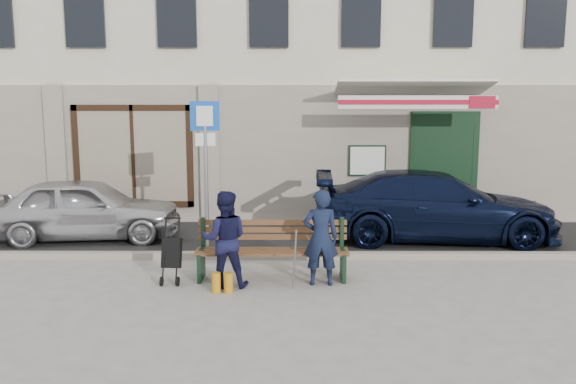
{
  "coord_description": "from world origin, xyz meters",
  "views": [
    {
      "loc": [
        0.48,
        -8.27,
        2.7
      ],
      "look_at": [
        0.45,
        1.6,
        1.2
      ],
      "focal_mm": 35.0,
      "sensor_mm": 36.0,
      "label": 1
    }
  ],
  "objects_px": {
    "bench": "(269,251)",
    "woman": "(225,239)",
    "car_silver": "(85,208)",
    "man": "(321,238)",
    "parking_sign": "(206,153)",
    "car_navy": "(435,206)",
    "stroller": "(172,254)"
  },
  "relations": [
    {
      "from": "parking_sign",
      "to": "bench",
      "type": "bearing_deg",
      "value": -62.58
    },
    {
      "from": "car_navy",
      "to": "bench",
      "type": "height_order",
      "value": "car_navy"
    },
    {
      "from": "man",
      "to": "stroller",
      "type": "bearing_deg",
      "value": -3.76
    },
    {
      "from": "car_navy",
      "to": "parking_sign",
      "type": "bearing_deg",
      "value": 108.66
    },
    {
      "from": "parking_sign",
      "to": "stroller",
      "type": "relative_size",
      "value": 2.8
    },
    {
      "from": "bench",
      "to": "stroller",
      "type": "height_order",
      "value": "stroller"
    },
    {
      "from": "car_silver",
      "to": "man",
      "type": "distance_m",
      "value": 5.5
    },
    {
      "from": "parking_sign",
      "to": "bench",
      "type": "distance_m",
      "value": 2.33
    },
    {
      "from": "man",
      "to": "woman",
      "type": "relative_size",
      "value": 1.01
    },
    {
      "from": "parking_sign",
      "to": "man",
      "type": "height_order",
      "value": "parking_sign"
    },
    {
      "from": "bench",
      "to": "car_silver",
      "type": "bearing_deg",
      "value": 145.4
    },
    {
      "from": "car_silver",
      "to": "car_navy",
      "type": "bearing_deg",
      "value": -95.93
    },
    {
      "from": "parking_sign",
      "to": "stroller",
      "type": "height_order",
      "value": "parking_sign"
    },
    {
      "from": "stroller",
      "to": "car_navy",
      "type": "bearing_deg",
      "value": 34.8
    },
    {
      "from": "car_silver",
      "to": "bench",
      "type": "distance_m",
      "value": 4.68
    },
    {
      "from": "car_silver",
      "to": "car_navy",
      "type": "relative_size",
      "value": 0.78
    },
    {
      "from": "man",
      "to": "bench",
      "type": "bearing_deg",
      "value": -20.44
    },
    {
      "from": "woman",
      "to": "stroller",
      "type": "xyz_separation_m",
      "value": [
        -0.85,
        0.2,
        -0.29
      ]
    },
    {
      "from": "parking_sign",
      "to": "car_navy",
      "type": "bearing_deg",
      "value": 3.25
    },
    {
      "from": "woman",
      "to": "man",
      "type": "bearing_deg",
      "value": -179.26
    },
    {
      "from": "stroller",
      "to": "parking_sign",
      "type": "bearing_deg",
      "value": 82.55
    },
    {
      "from": "woman",
      "to": "stroller",
      "type": "distance_m",
      "value": 0.92
    },
    {
      "from": "bench",
      "to": "woman",
      "type": "bearing_deg",
      "value": -150.46
    },
    {
      "from": "car_silver",
      "to": "man",
      "type": "bearing_deg",
      "value": -128.34
    },
    {
      "from": "bench",
      "to": "car_navy",
      "type": "bearing_deg",
      "value": 39.08
    },
    {
      "from": "car_silver",
      "to": "parking_sign",
      "type": "relative_size",
      "value": 1.36
    },
    {
      "from": "car_navy",
      "to": "bench",
      "type": "distance_m",
      "value": 4.24
    },
    {
      "from": "car_navy",
      "to": "stroller",
      "type": "relative_size",
      "value": 4.86
    },
    {
      "from": "car_silver",
      "to": "parking_sign",
      "type": "height_order",
      "value": "parking_sign"
    },
    {
      "from": "car_navy",
      "to": "bench",
      "type": "relative_size",
      "value": 2.03
    },
    {
      "from": "woman",
      "to": "car_silver",
      "type": "bearing_deg",
      "value": -46.26
    },
    {
      "from": "bench",
      "to": "man",
      "type": "xyz_separation_m",
      "value": [
        0.8,
        -0.28,
        0.28
      ]
    }
  ]
}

